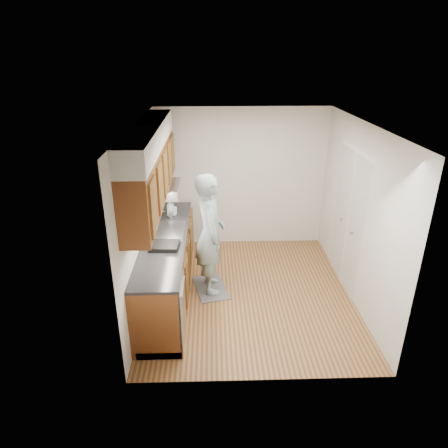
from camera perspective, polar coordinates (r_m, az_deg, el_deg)
The scene contains 14 objects.
floor at distance 6.12m, azimuth 3.51°, elevation -9.69°, with size 3.50×3.50×0.00m, color olive.
ceiling at distance 5.19m, azimuth 4.20°, elevation 14.05°, with size 3.50×3.50×0.00m, color white.
wall_left at distance 5.60m, azimuth -11.65°, elevation 0.99°, with size 0.02×3.50×2.50m, color beige.
wall_right at distance 5.88m, azimuth 18.55°, elevation 1.31°, with size 0.02×3.50×2.50m, color beige.
wall_back at distance 7.18m, azimuth 2.52°, elevation 6.52°, with size 3.00×0.02×2.50m, color beige.
counter at distance 5.88m, azimuth -8.15°, elevation -5.83°, with size 0.64×2.80×1.30m.
upper_cabinets at distance 5.39m, azimuth -10.40°, elevation 8.07°, with size 0.47×2.80×1.21m.
closet_door at distance 6.21m, azimuth 17.29°, elevation 0.44°, with size 0.02×1.22×2.05m, color silver.
floor_mat at distance 6.20m, azimuth -1.90°, elevation -9.09°, with size 0.44×0.75×0.01m, color slate.
person at distance 5.71m, azimuth -2.03°, elevation -0.35°, with size 0.72×0.48×2.05m, color #88A0A5.
soap_bottle_a at distance 6.33m, azimuth -7.72°, elevation 2.31°, with size 0.11×0.11×0.28m, color silver.
soap_bottle_b at distance 6.40m, azimuth -7.27°, elevation 2.14°, with size 0.09×0.09×0.19m, color silver.
steel_can at distance 6.27m, azimuth -7.56°, elevation 1.28°, with size 0.06×0.06×0.11m, color #A5A5AA.
dish_rack at distance 5.37m, azimuth -8.51°, elevation -3.09°, with size 0.37×0.31×0.06m, color black.
Camera 1 is at (-0.53, -5.10, 3.35)m, focal length 32.00 mm.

